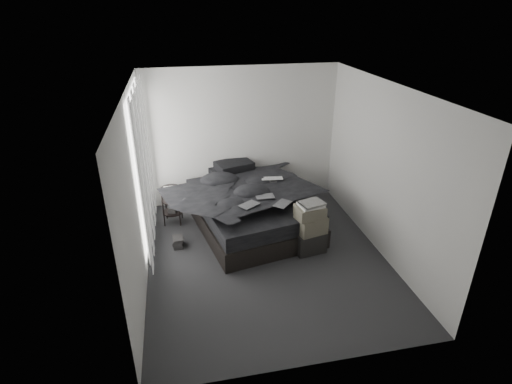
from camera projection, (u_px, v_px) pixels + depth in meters
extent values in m
cube|color=#2C2C2E|center=(266.00, 257.00, 6.24)|extent=(3.60, 4.20, 0.01)
cube|color=white|center=(269.00, 89.00, 5.11)|extent=(3.60, 4.20, 0.01)
cube|color=silver|center=(242.00, 137.00, 7.53)|extent=(3.60, 0.01, 2.60)
cube|color=silver|center=(317.00, 269.00, 3.82)|extent=(3.60, 0.01, 2.60)
cube|color=silver|center=(137.00, 192.00, 5.35)|extent=(0.01, 4.20, 2.60)
cube|color=silver|center=(384.00, 171.00, 6.00)|extent=(0.01, 4.20, 2.60)
cube|color=white|center=(141.00, 164.00, 6.12)|extent=(0.02, 2.00, 2.30)
cube|color=white|center=(145.00, 168.00, 6.16)|extent=(0.06, 2.12, 2.48)
cube|color=black|center=(251.00, 217.00, 7.06)|extent=(2.21, 2.66, 0.32)
cube|color=black|center=(251.00, 203.00, 6.94)|extent=(2.13, 2.58, 0.25)
imported|color=black|center=(252.00, 190.00, 6.77)|extent=(2.10, 2.31, 0.27)
cube|color=black|center=(230.00, 173.00, 7.58)|extent=(0.79, 0.61, 0.16)
cube|color=black|center=(234.00, 166.00, 7.53)|extent=(0.77, 0.63, 0.15)
imported|color=silver|center=(273.00, 176.00, 6.96)|extent=(0.40, 0.28, 0.03)
cube|color=black|center=(249.00, 200.00, 6.14)|extent=(0.35, 0.33, 0.01)
cube|color=black|center=(265.00, 191.00, 6.40)|extent=(0.30, 0.20, 0.01)
cube|color=black|center=(283.00, 198.00, 6.16)|extent=(0.35, 0.35, 0.01)
cylinder|color=black|center=(172.00, 206.00, 7.08)|extent=(0.41, 0.41, 0.67)
cube|color=white|center=(171.00, 188.00, 6.92)|extent=(0.26, 0.20, 0.01)
cube|color=black|center=(178.00, 242.00, 6.47)|extent=(0.16, 0.23, 0.16)
cube|color=black|center=(309.00, 241.00, 6.34)|extent=(0.52, 0.44, 0.35)
cube|color=#5E5A4A|center=(311.00, 224.00, 6.20)|extent=(0.51, 0.44, 0.27)
cube|color=#5E5A4A|center=(310.00, 211.00, 6.10)|extent=(0.45, 0.38, 0.18)
cube|color=silver|center=(311.00, 205.00, 6.06)|extent=(0.40, 0.34, 0.04)
cube|color=silver|center=(312.00, 203.00, 6.04)|extent=(0.41, 0.36, 0.03)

